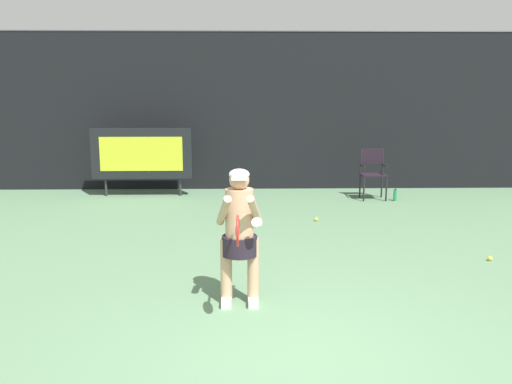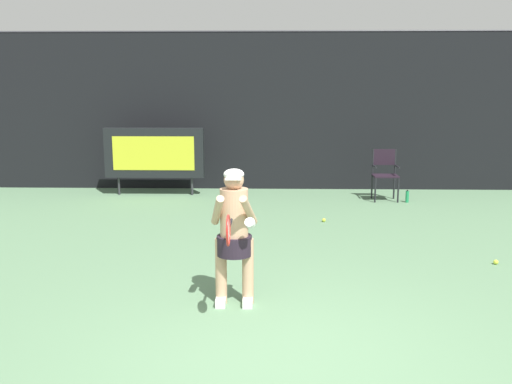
# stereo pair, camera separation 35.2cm
# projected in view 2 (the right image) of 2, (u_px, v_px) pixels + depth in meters

# --- Properties ---
(ground) EXTENTS (18.00, 22.00, 0.03)m
(ground) POSITION_uv_depth(u_px,v_px,m) (284.00, 368.00, 4.88)
(ground) COLOR #608661
(backdrop_screen) EXTENTS (18.00, 0.12, 3.66)m
(backdrop_screen) POSITION_uv_depth(u_px,v_px,m) (276.00, 112.00, 13.07)
(backdrop_screen) COLOR black
(backdrop_screen) RESTS_ON ground
(scoreboard) EXTENTS (2.20, 0.21, 1.50)m
(scoreboard) POSITION_uv_depth(u_px,v_px,m) (154.00, 153.00, 12.44)
(scoreboard) COLOR black
(scoreboard) RESTS_ON ground
(umpire_chair) EXTENTS (0.52, 0.44, 1.08)m
(umpire_chair) POSITION_uv_depth(u_px,v_px,m) (385.00, 171.00, 11.94)
(umpire_chair) COLOR black
(umpire_chair) RESTS_ON ground
(water_bottle) EXTENTS (0.07, 0.07, 0.27)m
(water_bottle) POSITION_uv_depth(u_px,v_px,m) (407.00, 197.00, 11.77)
(water_bottle) COLOR #208C51
(water_bottle) RESTS_ON ground
(tennis_player) EXTENTS (0.52, 0.59, 1.53)m
(tennis_player) POSITION_uv_depth(u_px,v_px,m) (234.00, 230.00, 6.16)
(tennis_player) COLOR white
(tennis_player) RESTS_ON ground
(tennis_racket) EXTENTS (0.03, 0.60, 0.31)m
(tennis_racket) POSITION_uv_depth(u_px,v_px,m) (228.00, 230.00, 5.48)
(tennis_racket) COLOR black
(tennis_ball_loose) EXTENTS (0.07, 0.07, 0.07)m
(tennis_ball_loose) POSITION_uv_depth(u_px,v_px,m) (324.00, 220.00, 10.10)
(tennis_ball_loose) COLOR #CCDB3D
(tennis_ball_loose) RESTS_ON ground
(tennis_ball_spare) EXTENTS (0.07, 0.07, 0.07)m
(tennis_ball_spare) POSITION_uv_depth(u_px,v_px,m) (496.00, 262.00, 7.69)
(tennis_ball_spare) COLOR #CCDB3D
(tennis_ball_spare) RESTS_ON ground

